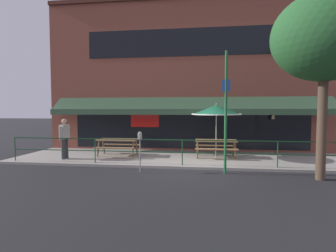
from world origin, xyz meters
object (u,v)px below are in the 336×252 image
at_px(pedestrian_walking, 65,137).
at_px(picnic_table_centre, 216,144).
at_px(picnic_table_left, 118,143).
at_px(street_sign_pole, 226,111).
at_px(street_tree_curbside, 329,31).
at_px(parking_meter_near, 140,140).
at_px(patio_umbrella_centre, 216,110).

bearing_deg(pedestrian_walking, picnic_table_centre, 10.79).
xyz_separation_m(picnic_table_left, street_sign_pole, (4.59, -2.40, 1.43)).
distance_m(picnic_table_left, street_tree_curbside, 8.96).
height_order(parking_meter_near, street_sign_pole, street_sign_pole).
bearing_deg(picnic_table_centre, pedestrian_walking, -169.21).
bearing_deg(street_tree_curbside, picnic_table_left, 158.91).
xyz_separation_m(picnic_table_centre, pedestrian_walking, (-6.42, -1.22, 0.35)).
bearing_deg(picnic_table_centre, street_tree_curbside, -44.78).
distance_m(parking_meter_near, street_tree_curbside, 6.82).
xyz_separation_m(picnic_table_left, picnic_table_centre, (4.41, 0.21, 0.00)).
bearing_deg(pedestrian_walking, street_tree_curbside, -11.22).
height_order(pedestrian_walking, street_tree_curbside, street_tree_curbside).
height_order(picnic_table_centre, parking_meter_near, parking_meter_near).
bearing_deg(picnic_table_left, picnic_table_centre, 2.67).
bearing_deg(street_sign_pole, pedestrian_walking, 168.12).
height_order(street_sign_pole, street_tree_curbside, street_tree_curbside).
bearing_deg(pedestrian_walking, patio_umbrella_centre, 9.72).
bearing_deg(street_sign_pole, patio_umbrella_centre, 94.18).
distance_m(patio_umbrella_centre, street_tree_curbside, 4.94).
bearing_deg(picnic_table_centre, parking_meter_near, -134.95).
bearing_deg(pedestrian_walking, picnic_table_left, 26.92).
bearing_deg(patio_umbrella_centre, parking_meter_near, -136.27).
relative_size(picnic_table_centre, parking_meter_near, 1.27).
xyz_separation_m(picnic_table_left, pedestrian_walking, (-2.00, -1.02, 0.35)).
xyz_separation_m(patio_umbrella_centre, street_tree_curbside, (3.14, -3.00, 2.36)).
bearing_deg(picnic_table_centre, picnic_table_left, -177.33).
bearing_deg(street_tree_curbside, street_sign_pole, 170.25).
xyz_separation_m(patio_umbrella_centre, street_sign_pole, (0.18, -2.49, -0.04)).
bearing_deg(picnic_table_centre, street_sign_pole, -86.01).
distance_m(parking_meter_near, street_sign_pole, 3.11).
bearing_deg(parking_meter_near, picnic_table_centre, 45.05).
relative_size(picnic_table_left, street_sign_pole, 0.43).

